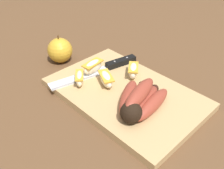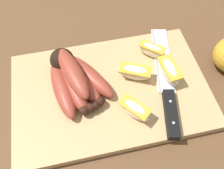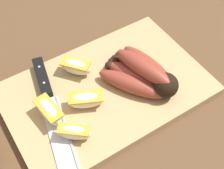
{
  "view_description": "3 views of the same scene",
  "coord_description": "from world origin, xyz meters",
  "views": [
    {
      "loc": [
        0.35,
        -0.39,
        0.43
      ],
      "look_at": [
        -0.04,
        -0.02,
        0.04
      ],
      "focal_mm": 40.87,
      "sensor_mm": 36.0,
      "label": 1
    },
    {
      "loc": [
        0.04,
        0.26,
        0.45
      ],
      "look_at": [
        -0.01,
        0.02,
        0.04
      ],
      "focal_mm": 38.71,
      "sensor_mm": 36.0,
      "label": 2
    },
    {
      "loc": [
        -0.22,
        -0.33,
        0.54
      ],
      "look_at": [
        -0.01,
        -0.0,
        0.04
      ],
      "focal_mm": 51.42,
      "sensor_mm": 36.0,
      "label": 3
    }
  ],
  "objects": [
    {
      "name": "banana_bunch",
      "position": [
        0.06,
        -0.02,
        0.04
      ],
      "size": [
        0.14,
        0.16,
        0.06
      ],
      "color": "black",
      "rests_on": "cutting_board"
    },
    {
      "name": "apple_wedge_far",
      "position": [
        -0.14,
        0.01,
        0.04
      ],
      "size": [
        0.04,
        0.07,
        0.04
      ],
      "color": "#F4E5C1",
      "rests_on": "cutting_board"
    },
    {
      "name": "cutting_board",
      "position": [
        -0.01,
        0.01,
        0.01
      ],
      "size": [
        0.41,
        0.26,
        0.02
      ],
      "primitive_type": "cube",
      "color": "tan",
      "rests_on": "ground_plane"
    },
    {
      "name": "apple_wedge_extra",
      "position": [
        -0.12,
        -0.06,
        0.04
      ],
      "size": [
        0.06,
        0.06,
        0.03
      ],
      "color": "#F4E5C1",
      "rests_on": "cutting_board"
    },
    {
      "name": "chefs_knife",
      "position": [
        -0.12,
        0.05,
        0.03
      ],
      "size": [
        0.09,
        0.28,
        0.02
      ],
      "color": "silver",
      "rests_on": "cutting_board"
    },
    {
      "name": "ground_plane",
      "position": [
        0.0,
        0.0,
        0.0
      ],
      "size": [
        6.0,
        6.0,
        0.0
      ],
      "primitive_type": "plane",
      "color": "brown"
    },
    {
      "name": "apple_wedge_middle",
      "position": [
        -0.05,
        0.08,
        0.04
      ],
      "size": [
        0.06,
        0.07,
        0.04
      ],
      "color": "#F4E5C1",
      "rests_on": "cutting_board"
    },
    {
      "name": "apple_wedge_near",
      "position": [
        -0.07,
        -0.01,
        0.04
      ],
      "size": [
        0.08,
        0.06,
        0.03
      ],
      "color": "#F4E5C1",
      "rests_on": "cutting_board"
    }
  ]
}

